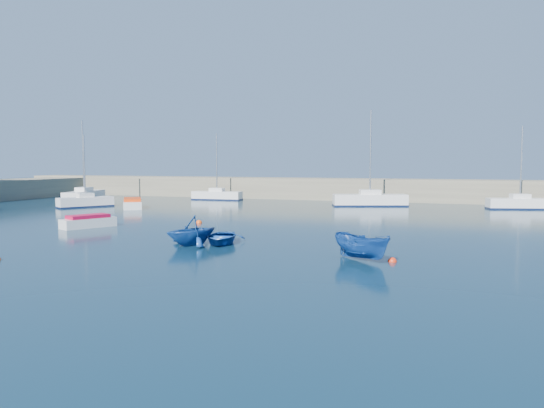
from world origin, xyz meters
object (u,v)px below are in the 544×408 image
(sailboat_5, at_px, (217,195))
(dinghy_right, at_px, (362,247))
(dinghy_center, at_px, (221,237))
(sailboat_7, at_px, (520,203))
(sailboat_6, at_px, (370,199))
(motorboat_1, at_px, (88,221))
(sailboat_4, at_px, (84,195))
(motorboat_2, at_px, (132,203))
(sailboat_3, at_px, (85,202))
(dinghy_left, at_px, (191,230))

(sailboat_5, relative_size, dinghy_right, 2.38)
(dinghy_center, xyz_separation_m, dinghy_right, (8.46, -2.38, 0.29))
(sailboat_7, distance_m, dinghy_center, 35.05)
(sailboat_5, relative_size, sailboat_6, 0.80)
(motorboat_1, distance_m, dinghy_center, 12.54)
(sailboat_4, height_order, motorboat_1, sailboat_4)
(motorboat_2, bearing_deg, sailboat_4, 114.87)
(sailboat_4, height_order, sailboat_6, sailboat_6)
(sailboat_4, xyz_separation_m, sailboat_7, (47.89, 5.25, -0.04))
(sailboat_7, height_order, motorboat_1, sailboat_7)
(sailboat_7, height_order, dinghy_right, sailboat_7)
(motorboat_1, bearing_deg, sailboat_7, 65.99)
(motorboat_2, bearing_deg, sailboat_6, -8.98)
(motorboat_2, relative_size, dinghy_right, 1.49)
(sailboat_7, bearing_deg, dinghy_right, 148.11)
(sailboat_4, bearing_deg, sailboat_3, -63.24)
(sailboat_6, distance_m, sailboat_7, 14.55)
(motorboat_1, height_order, dinghy_right, dinghy_right)
(dinghy_right, bearing_deg, sailboat_6, 43.02)
(sailboat_6, bearing_deg, dinghy_right, 168.92)
(sailboat_4, relative_size, motorboat_2, 1.89)
(dinghy_left, height_order, dinghy_right, dinghy_left)
(sailboat_7, relative_size, motorboat_2, 1.61)
(dinghy_right, bearing_deg, sailboat_3, 92.61)
(sailboat_7, height_order, motorboat_2, sailboat_7)
(sailboat_3, xyz_separation_m, dinghy_center, (23.57, -17.41, -0.21))
(motorboat_1, height_order, dinghy_center, motorboat_1)
(sailboat_7, height_order, dinghy_center, sailboat_7)
(dinghy_center, height_order, dinghy_right, dinghy_right)
(dinghy_center, bearing_deg, sailboat_5, 100.24)
(dinghy_left, bearing_deg, sailboat_5, 141.14)
(motorboat_1, bearing_deg, sailboat_6, 82.90)
(dinghy_center, distance_m, dinghy_right, 8.79)
(sailboat_4, distance_m, sailboat_7, 48.17)
(sailboat_4, height_order, dinghy_left, sailboat_4)
(sailboat_6, distance_m, dinghy_right, 31.50)
(sailboat_6, xyz_separation_m, dinghy_left, (-5.01, -29.82, 0.15))
(sailboat_5, distance_m, dinghy_center, 34.90)
(sailboat_4, bearing_deg, motorboat_1, -63.38)
(sailboat_3, height_order, sailboat_5, sailboat_5)
(sailboat_3, distance_m, dinghy_center, 29.31)
(sailboat_7, bearing_deg, dinghy_center, 133.59)
(sailboat_6, bearing_deg, motorboat_1, 128.28)
(sailboat_3, relative_size, dinghy_center, 2.12)
(sailboat_5, relative_size, sailboat_7, 0.99)
(sailboat_7, height_order, dinghy_left, sailboat_7)
(sailboat_5, bearing_deg, sailboat_4, 111.16)
(motorboat_2, height_order, dinghy_left, dinghy_left)
(sailboat_3, xyz_separation_m, sailboat_5, (8.22, 13.93, 0.01))
(sailboat_4, relative_size, sailboat_7, 1.17)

